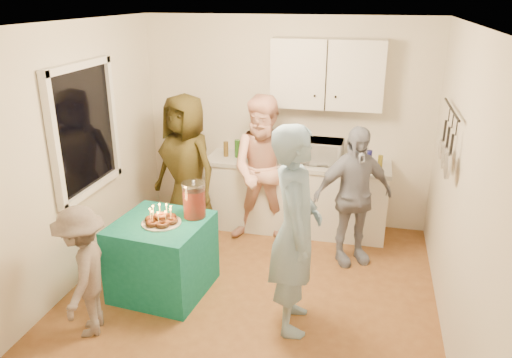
% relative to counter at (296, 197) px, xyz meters
% --- Properties ---
extents(floor, '(4.00, 4.00, 0.00)m').
position_rel_counter_xyz_m(floor, '(-0.20, -1.70, -0.43)').
color(floor, brown).
rests_on(floor, ground).
extents(ceiling, '(4.00, 4.00, 0.00)m').
position_rel_counter_xyz_m(ceiling, '(-0.20, -1.70, 2.17)').
color(ceiling, white).
rests_on(ceiling, floor).
extents(back_wall, '(3.60, 3.60, 0.00)m').
position_rel_counter_xyz_m(back_wall, '(-0.20, 0.30, 0.87)').
color(back_wall, silver).
rests_on(back_wall, floor).
extents(left_wall, '(4.00, 4.00, 0.00)m').
position_rel_counter_xyz_m(left_wall, '(-2.00, -1.70, 0.87)').
color(left_wall, silver).
rests_on(left_wall, floor).
extents(right_wall, '(4.00, 4.00, 0.00)m').
position_rel_counter_xyz_m(right_wall, '(1.60, -1.70, 0.87)').
color(right_wall, silver).
rests_on(right_wall, floor).
extents(window_night, '(0.04, 1.00, 1.20)m').
position_rel_counter_xyz_m(window_night, '(-1.97, -1.40, 1.12)').
color(window_night, black).
rests_on(window_night, left_wall).
extents(counter, '(2.20, 0.58, 0.86)m').
position_rel_counter_xyz_m(counter, '(0.00, 0.00, 0.00)').
color(counter, white).
rests_on(counter, floor).
extents(countertop, '(2.24, 0.62, 0.05)m').
position_rel_counter_xyz_m(countertop, '(0.00, -0.00, 0.46)').
color(countertop, beige).
rests_on(countertop, counter).
extents(upper_cabinet, '(1.30, 0.30, 0.80)m').
position_rel_counter_xyz_m(upper_cabinet, '(0.30, 0.15, 1.52)').
color(upper_cabinet, white).
rests_on(upper_cabinet, back_wall).
extents(pot_rack, '(0.12, 1.00, 0.60)m').
position_rel_counter_xyz_m(pot_rack, '(1.52, -1.00, 1.17)').
color(pot_rack, black).
rests_on(pot_rack, right_wall).
extents(microwave, '(0.52, 0.36, 0.28)m').
position_rel_counter_xyz_m(microwave, '(0.29, 0.00, 0.62)').
color(microwave, white).
rests_on(microwave, countertop).
extents(party_table, '(0.93, 0.93, 0.76)m').
position_rel_counter_xyz_m(party_table, '(-1.07, -1.70, -0.05)').
color(party_table, '#106D5C').
rests_on(party_table, floor).
extents(donut_cake, '(0.38, 0.38, 0.18)m').
position_rel_counter_xyz_m(donut_cake, '(-1.04, -1.73, 0.42)').
color(donut_cake, '#381C0C').
rests_on(donut_cake, party_table).
extents(punch_jar, '(0.22, 0.22, 0.34)m').
position_rel_counter_xyz_m(punch_jar, '(-0.78, -1.51, 0.50)').
color(punch_jar, red).
rests_on(punch_jar, party_table).
extents(man_birthday, '(0.55, 0.75, 1.87)m').
position_rel_counter_xyz_m(man_birthday, '(0.28, -1.94, 0.51)').
color(man_birthday, '#85A7C2').
rests_on(man_birthday, floor).
extents(woman_back_left, '(1.02, 0.86, 1.78)m').
position_rel_counter_xyz_m(woman_back_left, '(-1.24, -0.52, 0.46)').
color(woman_back_left, brown).
rests_on(woman_back_left, floor).
extents(woman_back_center, '(0.90, 0.72, 1.78)m').
position_rel_counter_xyz_m(woman_back_center, '(-0.30, -0.38, 0.46)').
color(woman_back_center, '#FB9883').
rests_on(woman_back_center, floor).
extents(woman_back_right, '(0.98, 0.77, 1.56)m').
position_rel_counter_xyz_m(woman_back_right, '(0.71, -0.66, 0.35)').
color(woman_back_right, '#111939').
rests_on(woman_back_right, floor).
extents(child_near_left, '(0.64, 0.87, 1.19)m').
position_rel_counter_xyz_m(child_near_left, '(-1.46, -2.46, 0.17)').
color(child_near_left, '#62554E').
rests_on(child_near_left, floor).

